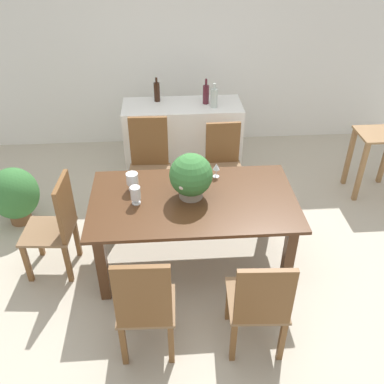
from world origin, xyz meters
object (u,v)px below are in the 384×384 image
Objects in this scene: wine_bottle_clear at (157,92)px; potted_plant_floor at (15,195)px; chair_far_left at (149,159)px; kitchen_counter at (183,139)px; flower_centerpiece at (191,176)px; side_table at (377,151)px; chair_head_end at (58,223)px; chair_far_right at (223,161)px; crystal_vase_left at (132,179)px; crystal_vase_center_near at (136,194)px; wine_glass at (216,167)px; chair_near_right at (260,303)px; wine_bottle_amber at (206,94)px; dining_table at (193,209)px; chair_near_left at (145,306)px; wine_bottle_green at (214,98)px.

potted_plant_floor is (-1.58, -1.07, -0.70)m from wine_bottle_clear.
wine_bottle_clear reaches higher than chair_far_left.
wine_bottle_clear is (-0.30, 0.14, 0.59)m from kitchen_counter.
side_table is at bearing 24.85° from flower_centerpiece.
chair_far_right is at bearing 126.53° from chair_head_end.
potted_plant_floor is (-1.33, 0.58, -0.51)m from crystal_vase_left.
chair_far_right is 2.26× the size of flower_centerpiece.
flower_centerpiece is 2.48× the size of crystal_vase_center_near.
wine_glass is (0.67, -0.69, 0.29)m from chair_far_left.
wine_bottle_amber is at bearing -84.21° from chair_near_right.
wine_glass is 2.23m from potted_plant_floor.
dining_table is 1.13m from chair_far_left.
chair_near_right is 0.84m from chair_near_left.
chair_far_right is 0.78m from wine_glass.
chair_far_left is 1.10× the size of chair_far_right.
flower_centerpiece reaches higher than dining_table.
chair_far_left is at bearing 10.87° from potted_plant_floor.
wine_bottle_amber reaches higher than chair_head_end.
crystal_vase_left is at bearing 164.31° from flower_centerpiece.
potted_plant_floor is at bearing -159.52° from wine_bottle_green.
chair_head_end is at bearing -164.06° from crystal_vase_left.
crystal_vase_left reaches higher than potted_plant_floor.
chair_near_left is at bearing 2.45° from chair_near_right.
kitchen_counter is at bearing -24.53° from wine_bottle_clear.
wine_glass is (0.25, 0.36, 0.23)m from dining_table.
chair_far_right is at bearing 1.16° from chair_far_left.
kitchen_counter is 2.10m from potted_plant_floor.
crystal_vase_center_near is at bearing -171.68° from flower_centerpiece.
chair_near_right is (0.84, -2.10, -0.04)m from chair_far_left.
wine_glass reaches higher than side_table.
chair_head_end reaches higher than crystal_vase_center_near.
chair_head_end is 1.05× the size of chair_far_right.
wine_bottle_amber is 0.38× the size of side_table.
crystal_vase_left reaches higher than side_table.
chair_near_left reaches higher than crystal_vase_left.
wine_bottle_green is at bearing 76.34° from flower_centerpiece.
chair_near_right is 2.94m from potted_plant_floor.
wine_glass is at bearing 55.05° from dining_table.
wine_bottle_amber is (-0.14, 2.78, 0.52)m from chair_near_right.
flower_centerpiece reaches higher than chair_far_right.
chair_near_right is at bearing -81.19° from kitchen_counter.
wine_bottle_green is at bearing 139.52° from chair_head_end.
wine_bottle_clear is at bearing 34.30° from potted_plant_floor.
wine_bottle_green is at bearing -54.28° from wine_bottle_amber.
dining_table is 1.95× the size of chair_far_right.
chair_head_end is at bearing -177.71° from flower_centerpiece.
wine_bottle_amber is at bearing 61.64° from crystal_vase_left.
chair_near_left is 3.57× the size of wine_bottle_clear.
dining_table is 6.45× the size of wine_bottle_green.
crystal_vase_left is 1.01× the size of crystal_vase_center_near.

